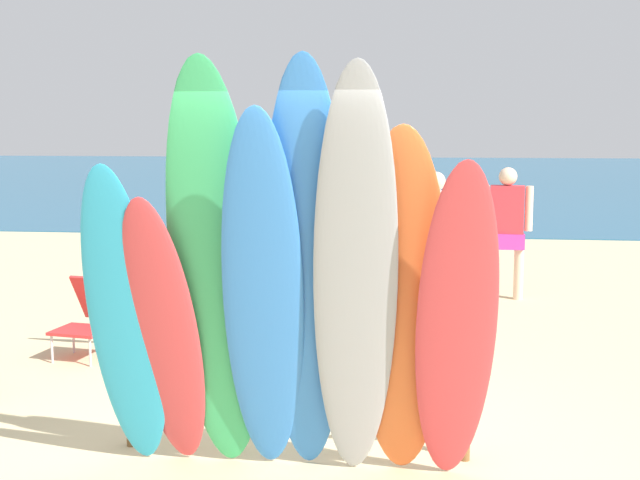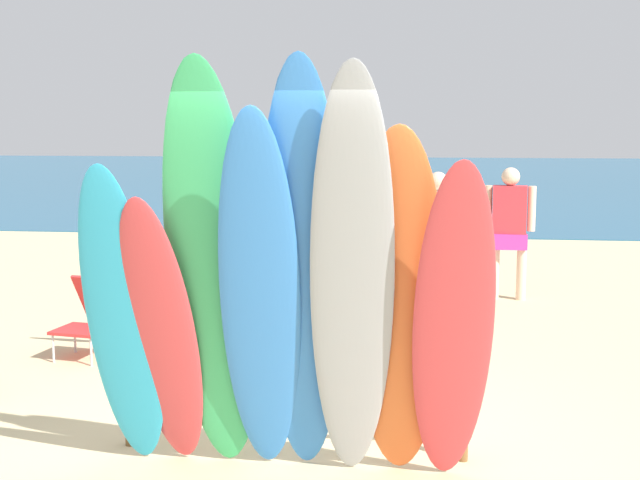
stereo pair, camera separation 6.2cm
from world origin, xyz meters
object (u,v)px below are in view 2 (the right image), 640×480
object	(u,v)px
surfboard_blue_3	(261,304)
beachgoer_midbeach	(334,242)
beachgoer_by_water	(509,224)
surfboard_orange_6	(399,311)
beachgoer_strolling	(437,231)
beach_chair_blue	(92,313)
surfboard_red_7	(453,332)
surfboard_teal_0	(123,323)
surfboard_rack	(292,390)
surfboard_red_1	(162,337)
surfboard_green_2	(214,279)
surfboard_blue_4	(303,281)
surfboard_grey_5	(352,288)

from	to	relation	value
surfboard_blue_3	beachgoer_midbeach	distance (m)	4.97
surfboard_blue_3	beachgoer_by_water	size ratio (longest dim) A/B	1.48
surfboard_orange_6	beachgoer_strolling	distance (m)	5.36
beachgoer_strolling	beach_chair_blue	world-z (taller)	beachgoer_strolling
surfboard_red_7	surfboard_teal_0	bearing A→B (deg)	175.06
surfboard_rack	surfboard_red_1	size ratio (longest dim) A/B	1.25
surfboard_rack	surfboard_red_1	xyz separation A→B (m)	(-0.76, -0.53, 0.49)
surfboard_rack	surfboard_red_7	distance (m)	1.39
surfboard_teal_0	surfboard_blue_3	world-z (taller)	surfboard_blue_3
surfboard_green_2	beachgoer_midbeach	size ratio (longest dim) A/B	1.81
surfboard_red_1	surfboard_green_2	xyz separation A→B (m)	(0.36, -0.07, 0.40)
surfboard_green_2	surfboard_blue_4	distance (m)	0.57
surfboard_green_2	surfboard_orange_6	distance (m)	1.17
surfboard_orange_6	beachgoer_midbeach	distance (m)	4.93
surfboard_teal_0	surfboard_orange_6	bearing A→B (deg)	0.07
surfboard_red_1	surfboard_orange_6	size ratio (longest dim) A/B	0.83
surfboard_teal_0	beach_chair_blue	bearing A→B (deg)	114.72
surfboard_blue_3	surfboard_grey_5	distance (m)	0.58
surfboard_teal_0	surfboard_red_1	xyz separation A→B (m)	(0.25, 0.03, -0.10)
surfboard_green_2	beachgoer_strolling	world-z (taller)	surfboard_green_2
surfboard_rack	surfboard_blue_3	world-z (taller)	surfboard_blue_3
surfboard_red_1	surfboard_orange_6	bearing A→B (deg)	4.82
surfboard_rack	surfboard_orange_6	xyz separation A→B (m)	(0.75, -0.53, 0.70)
surfboard_rack	surfboard_red_7	size ratio (longest dim) A/B	1.11
surfboard_blue_4	surfboard_orange_6	world-z (taller)	surfboard_blue_4
surfboard_red_1	beachgoer_strolling	world-z (taller)	surfboard_red_1
beachgoer_by_water	beach_chair_blue	distance (m)	5.52
surfboard_green_2	surfboard_red_7	bearing A→B (deg)	-3.16
surfboard_orange_6	beachgoer_midbeach	world-z (taller)	surfboard_orange_6
surfboard_green_2	beach_chair_blue	distance (m)	3.65
surfboard_grey_5	surfboard_red_7	size ratio (longest dim) A/B	1.24
surfboard_rack	beachgoer_midbeach	world-z (taller)	beachgoer_midbeach
surfboard_teal_0	beachgoer_by_water	xyz separation A→B (m)	(3.05, 6.11, -0.04)
surfboard_rack	surfboard_red_7	bearing A→B (deg)	-30.03
surfboard_blue_4	surfboard_red_7	size ratio (longest dim) A/B	1.26
surfboard_teal_0	surfboard_orange_6	xyz separation A→B (m)	(1.77, 0.03, 0.12)
beachgoer_by_water	beachgoer_midbeach	distance (m)	2.52
surfboard_grey_5	beach_chair_blue	distance (m)	4.25
surfboard_green_2	surfboard_blue_3	world-z (taller)	surfboard_green_2
surfboard_red_1	beachgoer_strolling	size ratio (longest dim) A/B	1.16
surfboard_red_7	beachgoer_midbeach	distance (m)	5.09
surfboard_blue_4	surfboard_blue_3	bearing A→B (deg)	179.72
beach_chair_blue	beachgoer_strolling	bearing A→B (deg)	45.58
surfboard_blue_3	surfboard_red_7	size ratio (longest dim) A/B	1.14
beachgoer_strolling	surfboard_green_2	bearing A→B (deg)	-103.79
beachgoer_strolling	beach_chair_blue	xyz separation A→B (m)	(-3.48, -2.51, -0.57)
surfboard_teal_0	beach_chair_blue	world-z (taller)	surfboard_teal_0
surfboard_teal_0	beachgoer_strolling	size ratio (longest dim) A/B	1.28
surfboard_red_1	beachgoer_by_water	distance (m)	6.70
surfboard_teal_0	surfboard_orange_6	world-z (taller)	surfboard_orange_6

